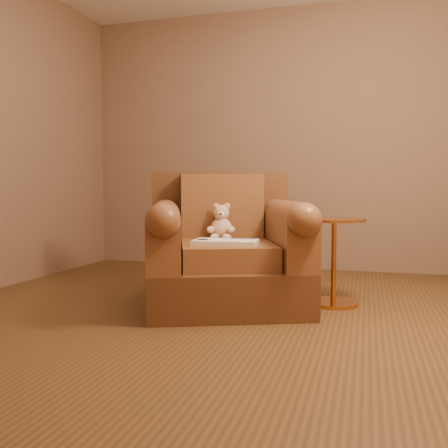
# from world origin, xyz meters

# --- Properties ---
(floor) EXTENTS (4.00, 4.00, 0.00)m
(floor) POSITION_xyz_m (0.00, 0.00, 0.00)
(floor) COLOR brown
(floor) RESTS_ON ground
(room) EXTENTS (4.02, 4.02, 2.71)m
(room) POSITION_xyz_m (0.00, 0.00, 1.71)
(room) COLOR #81634F
(room) RESTS_ON ground
(armchair) EXTENTS (1.38, 1.35, 0.97)m
(armchair) POSITION_xyz_m (-0.00, 0.20, 0.37)
(armchair) COLOR #55331C
(armchair) RESTS_ON floor
(teddy_bear) EXTENTS (0.20, 0.23, 0.28)m
(teddy_bear) POSITION_xyz_m (-0.06, 0.28, 0.57)
(teddy_bear) COLOR #D2B193
(teddy_bear) RESTS_ON armchair
(guidebook) EXTENTS (0.45, 0.29, 0.03)m
(guidebook) POSITION_xyz_m (0.06, -0.02, 0.48)
(guidebook) COLOR beige
(guidebook) RESTS_ON armchair
(side_table) EXTENTS (0.45, 0.45, 0.62)m
(side_table) POSITION_xyz_m (0.74, 0.41, 0.34)
(side_table) COLOR #C78036
(side_table) RESTS_ON floor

